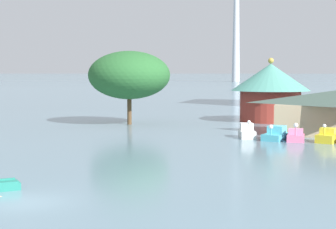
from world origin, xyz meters
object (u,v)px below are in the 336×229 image
pedal_boat_cyan (276,134)px  shoreline_tree_tall_left (129,75)px  pedal_boat_white (247,132)px  green_roof_pavilion (271,89)px  pedal_boat_pink (296,136)px  pedal_boat_yellow (328,137)px

pedal_boat_cyan → shoreline_tree_tall_left: shoreline_tree_tall_left is taller
pedal_boat_white → green_roof_pavilion: 17.87m
pedal_boat_white → pedal_boat_pink: pedal_boat_white is taller
pedal_boat_yellow → shoreline_tree_tall_left: shoreline_tree_tall_left is taller
pedal_boat_cyan → pedal_boat_yellow: (4.49, -0.51, 0.01)m
pedal_boat_white → pedal_boat_pink: size_ratio=1.32×
pedal_boat_pink → pedal_boat_yellow: size_ratio=0.89×
pedal_boat_cyan → green_roof_pavilion: (-2.51, 18.28, 3.50)m
pedal_boat_white → pedal_boat_pink: 4.66m
pedal_boat_white → pedal_boat_yellow: (7.19, -1.26, -0.03)m
pedal_boat_pink → green_roof_pavilion: bearing=-169.9°
pedal_boat_pink → shoreline_tree_tall_left: 22.48m
pedal_boat_yellow → green_roof_pavilion: 20.35m
pedal_boat_white → pedal_boat_pink: bearing=58.7°
pedal_boat_white → shoreline_tree_tall_left: shoreline_tree_tall_left is taller
pedal_boat_white → shoreline_tree_tall_left: size_ratio=0.32×
green_roof_pavilion → shoreline_tree_tall_left: bearing=-150.0°
pedal_boat_white → shoreline_tree_tall_left: bearing=-136.7°
pedal_boat_white → pedal_boat_pink: (4.49, -1.22, -0.08)m
pedal_boat_pink → pedal_boat_yellow: bearing=86.3°
pedal_boat_white → pedal_boat_cyan: size_ratio=0.92×
green_roof_pavilion → pedal_boat_white: bearing=-90.6°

